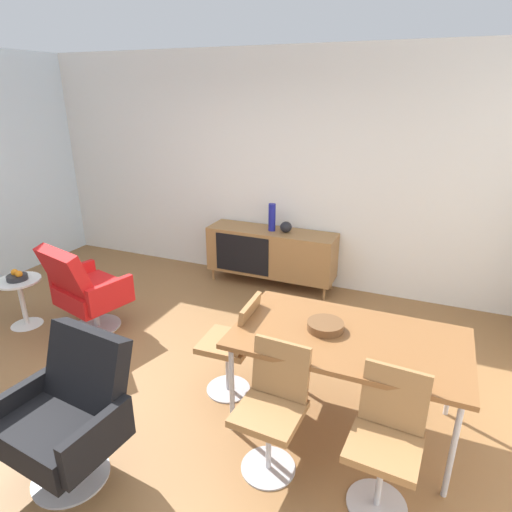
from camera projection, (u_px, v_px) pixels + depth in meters
name	position (u px, v px, depth m)	size (l,w,h in m)	color
ground_plane	(157.00, 387.00, 3.65)	(8.32, 8.32, 0.00)	olive
wall_back	(271.00, 170.00, 5.38)	(6.80, 0.12, 2.80)	white
sideboard	(271.00, 252.00, 5.42)	(1.60, 0.45, 0.72)	olive
vase_cobalt	(272.00, 217.00, 5.26)	(0.09, 0.09, 0.33)	navy
vase_sculptural_dark	(286.00, 227.00, 5.23)	(0.14, 0.14, 0.13)	black
dining_table	(348.00, 341.00, 3.03)	(1.60, 0.90, 0.74)	brown
wooden_bowl_on_table	(325.00, 326.00, 3.08)	(0.26, 0.26, 0.06)	brown
dining_chair_front_right	(387.00, 437.00, 2.50)	(0.43, 0.45, 0.86)	#9E7042
dining_chair_front_left	(273.00, 405.00, 2.75)	(0.42, 0.44, 0.86)	#9E7042
dining_chair_near_window	(234.00, 342.00, 3.43)	(0.44, 0.42, 0.86)	#9E7042
lounge_chair_red	(85.00, 288.00, 4.37)	(0.82, 0.78, 0.95)	red
armchair_black_shell	(69.00, 412.00, 2.69)	(0.77, 0.71, 0.95)	black
side_table_round	(21.00, 297.00, 4.51)	(0.44, 0.44, 0.52)	white
fruit_bowl	(17.00, 276.00, 4.42)	(0.20, 0.20, 0.11)	#262628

